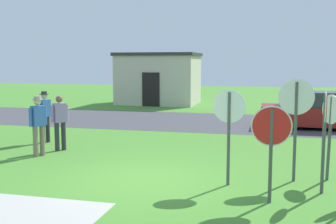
% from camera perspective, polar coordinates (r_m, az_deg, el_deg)
% --- Properties ---
extents(ground_plane, '(80.00, 80.00, 0.00)m').
position_cam_1_polar(ground_plane, '(9.75, -3.45, -9.25)').
color(ground_plane, '#47842D').
extents(street_asphalt, '(60.00, 6.40, 0.01)m').
position_cam_1_polar(street_asphalt, '(19.30, 5.53, -1.31)').
color(street_asphalt, '#424247').
rests_on(street_asphalt, ground).
extents(concrete_path, '(3.20, 2.40, 0.01)m').
position_cam_1_polar(concrete_path, '(7.99, -21.42, -13.33)').
color(concrete_path, '#ADAAA3').
rests_on(concrete_path, ground).
extents(building_background, '(5.21, 3.82, 3.33)m').
position_cam_1_polar(building_background, '(27.63, -1.28, 4.60)').
color(building_background, beige).
rests_on(building_background, ground).
extents(parked_car_on_street, '(4.30, 2.03, 1.51)m').
position_cam_1_polar(parked_car_on_street, '(18.25, 19.16, 0.06)').
color(parked_car_on_street, maroon).
rests_on(parked_car_on_street, ground).
extents(stop_sign_nearest, '(0.80, 0.14, 2.32)m').
position_cam_1_polar(stop_sign_nearest, '(9.80, 17.01, 0.08)').
color(stop_sign_nearest, '#474C4C').
rests_on(stop_sign_nearest, ground).
extents(stop_sign_far_back, '(0.31, 0.62, 1.98)m').
position_cam_1_polar(stop_sign_far_back, '(10.18, 21.22, -1.37)').
color(stop_sign_far_back, '#474C4C').
rests_on(stop_sign_far_back, ground).
extents(stop_sign_low_front, '(0.07, 0.63, 2.11)m').
position_cam_1_polar(stop_sign_low_front, '(9.07, 20.52, -1.79)').
color(stop_sign_low_front, '#474C4C').
rests_on(stop_sign_low_front, ground).
extents(stop_sign_leaning_left, '(0.72, 0.09, 2.11)m').
position_cam_1_polar(stop_sign_leaning_left, '(9.17, 8.29, -1.16)').
color(stop_sign_leaning_left, '#474C4C').
rests_on(stop_sign_leaning_left, ground).
extents(stop_sign_rear_right, '(0.77, 0.08, 1.88)m').
position_cam_1_polar(stop_sign_rear_right, '(8.18, 13.87, -3.38)').
color(stop_sign_rear_right, '#474C4C').
rests_on(stop_sign_rear_right, ground).
extents(person_with_sunhat, '(0.45, 0.52, 1.74)m').
position_cam_1_polar(person_with_sunhat, '(12.58, -17.31, -1.23)').
color(person_with_sunhat, '#7A6B56').
rests_on(person_with_sunhat, ground).
extents(person_in_teal, '(0.39, 0.48, 1.69)m').
position_cam_1_polar(person_in_teal, '(13.21, -14.51, -1.03)').
color(person_in_teal, '#2D2D33').
rests_on(person_in_teal, ground).
extents(person_on_left, '(0.42, 0.55, 1.74)m').
position_cam_1_polar(person_on_left, '(14.66, -16.48, -0.12)').
color(person_on_left, '#2D2D33').
rests_on(person_on_left, ground).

